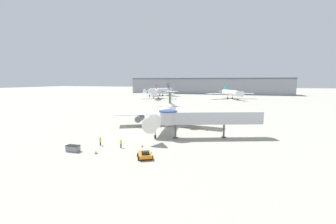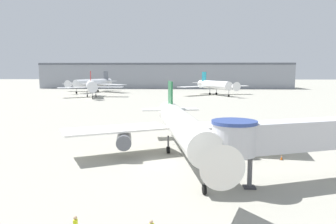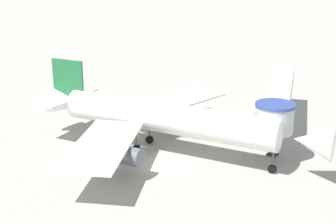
{
  "view_description": "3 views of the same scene",
  "coord_description": "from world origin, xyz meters",
  "px_view_note": "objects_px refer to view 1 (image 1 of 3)",
  "views": [
    {
      "loc": [
        22.68,
        -56.62,
        13.09
      ],
      "look_at": [
        4.59,
        -0.31,
        4.85
      ],
      "focal_mm": 24.0,
      "sensor_mm": 36.0,
      "label": 1
    },
    {
      "loc": [
        2.81,
        -37.76,
        10.78
      ],
      "look_at": [
        0.71,
        3.55,
        5.62
      ],
      "focal_mm": 35.0,
      "sensor_mm": 36.0,
      "label": 2
    },
    {
      "loc": [
        -35.91,
        -26.56,
        20.44
      ],
      "look_at": [
        5.0,
        3.27,
        3.8
      ],
      "focal_mm": 50.0,
      "sensor_mm": 36.0,
      "label": 3
    }
  ],
  "objects_px": {
    "jet_bridge": "(204,118)",
    "background_jet_teal_tail": "(231,93)",
    "ground_crew_wing_walker": "(121,143)",
    "main_airplane": "(164,114)",
    "ground_crew_marshaller": "(100,141)",
    "service_container_gray": "(73,148)",
    "traffic_cone_near_nose": "(142,146)",
    "traffic_cone_apron_front": "(96,152)",
    "background_jet_red_tail": "(156,92)",
    "background_jet_gray_tail": "(159,90)",
    "traffic_cone_starboard_wing": "(207,130)",
    "pushback_tug_orange": "(145,155)"
  },
  "relations": [
    {
      "from": "ground_crew_marshaller",
      "to": "pushback_tug_orange",
      "type": "bearing_deg",
      "value": 66.68
    },
    {
      "from": "traffic_cone_apron_front",
      "to": "ground_crew_marshaller",
      "type": "relative_size",
      "value": 0.42
    },
    {
      "from": "traffic_cone_apron_front",
      "to": "traffic_cone_near_nose",
      "type": "distance_m",
      "value": 8.98
    },
    {
      "from": "jet_bridge",
      "to": "ground_crew_marshaller",
      "type": "bearing_deg",
      "value": -165.9
    },
    {
      "from": "main_airplane",
      "to": "jet_bridge",
      "type": "xyz_separation_m",
      "value": [
        12.51,
        -8.32,
        0.81
      ]
    },
    {
      "from": "background_jet_gray_tail",
      "to": "traffic_cone_near_nose",
      "type": "bearing_deg",
      "value": -52.33
    },
    {
      "from": "traffic_cone_near_nose",
      "to": "ground_crew_marshaller",
      "type": "xyz_separation_m",
      "value": [
        -8.51,
        -1.76,
        0.77
      ]
    },
    {
      "from": "traffic_cone_starboard_wing",
      "to": "background_jet_teal_tail",
      "type": "relative_size",
      "value": 0.02
    },
    {
      "from": "jet_bridge",
      "to": "ground_crew_marshaller",
      "type": "distance_m",
      "value": 23.23
    },
    {
      "from": "jet_bridge",
      "to": "background_jet_gray_tail",
      "type": "xyz_separation_m",
      "value": [
        -59.84,
        134.77,
        0.03
      ]
    },
    {
      "from": "service_container_gray",
      "to": "traffic_cone_apron_front",
      "type": "relative_size",
      "value": 3.35
    },
    {
      "from": "main_airplane",
      "to": "ground_crew_wing_walker",
      "type": "distance_m",
      "value": 21.59
    },
    {
      "from": "jet_bridge",
      "to": "traffic_cone_apron_front",
      "type": "distance_m",
      "value": 24.63
    },
    {
      "from": "ground_crew_marshaller",
      "to": "background_jet_teal_tail",
      "type": "xyz_separation_m",
      "value": [
        20.61,
        129.5,
        3.56
      ]
    },
    {
      "from": "jet_bridge",
      "to": "pushback_tug_orange",
      "type": "xyz_separation_m",
      "value": [
        -7.37,
        -16.99,
        -4.08
      ]
    },
    {
      "from": "traffic_cone_near_nose",
      "to": "ground_crew_marshaller",
      "type": "height_order",
      "value": "ground_crew_marshaller"
    },
    {
      "from": "ground_crew_marshaller",
      "to": "background_jet_gray_tail",
      "type": "bearing_deg",
      "value": -168.28
    },
    {
      "from": "service_container_gray",
      "to": "traffic_cone_near_nose",
      "type": "bearing_deg",
      "value": 30.66
    },
    {
      "from": "jet_bridge",
      "to": "background_jet_teal_tail",
      "type": "height_order",
      "value": "background_jet_teal_tail"
    },
    {
      "from": "pushback_tug_orange",
      "to": "background_jet_teal_tail",
      "type": "xyz_separation_m",
      "value": [
        8.97,
        133.64,
        3.96
      ]
    },
    {
      "from": "service_container_gray",
      "to": "ground_crew_marshaller",
      "type": "relative_size",
      "value": 1.4
    },
    {
      "from": "main_airplane",
      "to": "ground_crew_wing_walker",
      "type": "height_order",
      "value": "main_airplane"
    },
    {
      "from": "jet_bridge",
      "to": "pushback_tug_orange",
      "type": "bearing_deg",
      "value": -133.39
    },
    {
      "from": "traffic_cone_starboard_wing",
      "to": "jet_bridge",
      "type": "bearing_deg",
      "value": -87.55
    },
    {
      "from": "ground_crew_wing_walker",
      "to": "background_jet_gray_tail",
      "type": "distance_m",
      "value": 154.7
    },
    {
      "from": "ground_crew_marshaller",
      "to": "background_jet_teal_tail",
      "type": "bearing_deg",
      "value": 167.21
    },
    {
      "from": "traffic_cone_apron_front",
      "to": "traffic_cone_starboard_wing",
      "type": "relative_size",
      "value": 1.21
    },
    {
      "from": "service_container_gray",
      "to": "jet_bridge",
      "type": "bearing_deg",
      "value": 39.26
    },
    {
      "from": "traffic_cone_starboard_wing",
      "to": "traffic_cone_near_nose",
      "type": "height_order",
      "value": "traffic_cone_starboard_wing"
    },
    {
      "from": "background_jet_red_tail",
      "to": "traffic_cone_near_nose",
      "type": "bearing_deg",
      "value": -88.01
    },
    {
      "from": "background_jet_red_tail",
      "to": "service_container_gray",
      "type": "bearing_deg",
      "value": -93.96
    },
    {
      "from": "jet_bridge",
      "to": "ground_crew_wing_walker",
      "type": "xyz_separation_m",
      "value": [
        -14.23,
        -13.01,
        -3.71
      ]
    },
    {
      "from": "pushback_tug_orange",
      "to": "background_jet_gray_tail",
      "type": "bearing_deg",
      "value": 79.83
    },
    {
      "from": "traffic_cone_near_nose",
      "to": "background_jet_red_tail",
      "type": "bearing_deg",
      "value": 109.65
    },
    {
      "from": "traffic_cone_near_nose",
      "to": "ground_crew_wing_walker",
      "type": "distance_m",
      "value": 4.27
    },
    {
      "from": "background_jet_gray_tail",
      "to": "background_jet_red_tail",
      "type": "bearing_deg",
      "value": -55.65
    },
    {
      "from": "background_jet_teal_tail",
      "to": "jet_bridge",
      "type": "bearing_deg",
      "value": -115.39
    },
    {
      "from": "main_airplane",
      "to": "jet_bridge",
      "type": "relative_size",
      "value": 1.46
    },
    {
      "from": "traffic_cone_near_nose",
      "to": "background_jet_gray_tail",
      "type": "xyz_separation_m",
      "value": [
        -49.34,
        145.85,
        4.47
      ]
    },
    {
      "from": "background_jet_gray_tail",
      "to": "pushback_tug_orange",
      "type": "bearing_deg",
      "value": -51.95
    },
    {
      "from": "jet_bridge",
      "to": "ground_crew_marshaller",
      "type": "height_order",
      "value": "jet_bridge"
    },
    {
      "from": "jet_bridge",
      "to": "traffic_cone_near_nose",
      "type": "relative_size",
      "value": 38.59
    },
    {
      "from": "ground_crew_wing_walker",
      "to": "background_jet_teal_tail",
      "type": "height_order",
      "value": "background_jet_teal_tail"
    },
    {
      "from": "main_airplane",
      "to": "background_jet_gray_tail",
      "type": "relative_size",
      "value": 0.94
    },
    {
      "from": "service_container_gray",
      "to": "background_jet_red_tail",
      "type": "relative_size",
      "value": 0.09
    },
    {
      "from": "ground_crew_wing_walker",
      "to": "background_jet_gray_tail",
      "type": "xyz_separation_m",
      "value": [
        -45.61,
        147.77,
        3.74
      ]
    },
    {
      "from": "ground_crew_marshaller",
      "to": "traffic_cone_apron_front",
      "type": "bearing_deg",
      "value": 22.02
    },
    {
      "from": "traffic_cone_apron_front",
      "to": "background_jet_red_tail",
      "type": "height_order",
      "value": "background_jet_red_tail"
    },
    {
      "from": "background_jet_red_tail",
      "to": "ground_crew_marshaller",
      "type": "bearing_deg",
      "value": -92.17
    },
    {
      "from": "ground_crew_wing_walker",
      "to": "traffic_cone_near_nose",
      "type": "bearing_deg",
      "value": -32.76
    }
  ]
}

